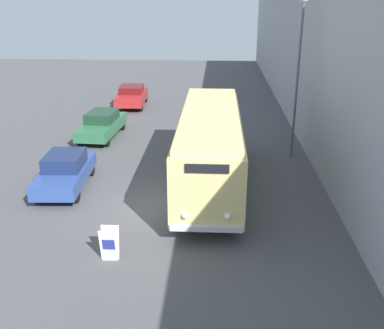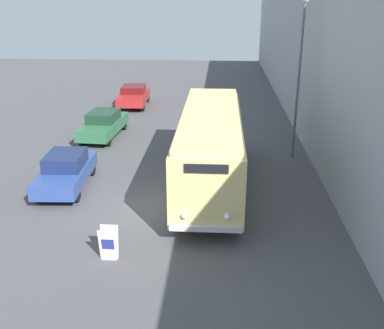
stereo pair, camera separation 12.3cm
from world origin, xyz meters
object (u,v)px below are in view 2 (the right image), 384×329
at_px(parked_car_mid, 103,124).
at_px(parked_car_near, 66,171).
at_px(vintage_bus, 210,144).
at_px(streetlamp, 300,59).
at_px(parked_car_far, 134,96).
at_px(sign_board, 109,244).

bearing_deg(parked_car_mid, parked_car_near, -84.69).
distance_m(vintage_bus, parked_car_near, 6.12).
xyz_separation_m(vintage_bus, parked_car_mid, (-6.20, 6.46, -1.07)).
bearing_deg(parked_car_mid, vintage_bus, -42.52).
distance_m(streetlamp, parked_car_mid, 11.33).
xyz_separation_m(vintage_bus, streetlamp, (4.02, 3.75, 3.01)).
bearing_deg(parked_car_near, parked_car_far, 86.47).
height_order(sign_board, streetlamp, streetlamp).
xyz_separation_m(streetlamp, parked_car_mid, (-10.22, 2.71, -4.08)).
height_order(parked_car_near, parked_car_mid, parked_car_near).
distance_m(sign_board, parked_car_mid, 12.81).
relative_size(sign_board, streetlamp, 0.14).
distance_m(parked_car_mid, parked_car_far, 7.44).
xyz_separation_m(sign_board, streetlamp, (6.95, 9.67, 4.30)).
distance_m(vintage_bus, parked_car_far, 15.11).
bearing_deg(sign_board, streetlamp, 54.30).
height_order(parked_car_near, parked_car_far, parked_car_near).
relative_size(parked_car_near, parked_car_far, 0.99).
bearing_deg(vintage_bus, sign_board, -116.31).
xyz_separation_m(streetlamp, parked_car_far, (-9.89, 10.14, -4.05)).
distance_m(streetlamp, parked_car_far, 14.73).
bearing_deg(sign_board, parked_car_far, 98.44).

